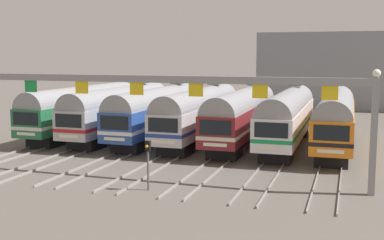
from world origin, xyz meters
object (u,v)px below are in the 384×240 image
(commuter_train_stainless, at_px, (120,109))
(commuter_train_orange, at_px, (336,117))
(yard_signal_mast, at_px, (148,155))
(commuter_train_green, at_px, (84,108))
(commuter_train_white, at_px, (288,115))
(catenary_gantry, at_px, (137,92))
(commuter_train_silver, at_px, (199,112))
(commuter_train_blue, at_px, (159,110))
(commuter_train_maroon, at_px, (242,113))

(commuter_train_stainless, xyz_separation_m, commuter_train_orange, (19.56, -0.00, -0.00))
(yard_signal_mast, bearing_deg, commuter_train_stainless, 120.81)
(commuter_train_green, height_order, commuter_train_white, commuter_train_white)
(commuter_train_stainless, distance_m, catenary_gantry, 15.84)
(commuter_train_stainless, distance_m, yard_signal_mast, 19.10)
(commuter_train_green, xyz_separation_m, commuter_train_stainless, (3.91, 0.00, 0.00))
(commuter_train_silver, bearing_deg, commuter_train_white, 0.00)
(catenary_gantry, distance_m, yard_signal_mast, 4.85)
(commuter_train_white, bearing_deg, commuter_train_stainless, 180.00)
(catenary_gantry, height_order, yard_signal_mast, catenary_gantry)
(commuter_train_blue, height_order, catenary_gantry, catenary_gantry)
(commuter_train_orange, bearing_deg, commuter_train_white, 179.94)
(commuter_train_green, height_order, commuter_train_blue, commuter_train_blue)
(commuter_train_silver, distance_m, commuter_train_white, 7.82)
(commuter_train_stainless, distance_m, commuter_train_blue, 3.91)
(commuter_train_stainless, bearing_deg, commuter_train_maroon, 0.00)
(commuter_train_stainless, bearing_deg, commuter_train_green, -179.94)
(commuter_train_blue, height_order, commuter_train_white, same)
(commuter_train_orange, distance_m, catenary_gantry, 18.09)
(commuter_train_silver, distance_m, commuter_train_maroon, 3.91)
(commuter_train_silver, xyz_separation_m, yard_signal_mast, (1.96, -16.40, -0.64))
(commuter_train_blue, bearing_deg, commuter_train_maroon, 0.00)
(commuter_train_orange, xyz_separation_m, yard_signal_mast, (-9.78, -16.40, -0.64))
(commuter_train_stainless, xyz_separation_m, commuter_train_maroon, (11.73, 0.00, 0.00))
(commuter_train_white, height_order, catenary_gantry, catenary_gantry)
(commuter_train_white, bearing_deg, commuter_train_maroon, 180.00)
(commuter_train_green, xyz_separation_m, commuter_train_white, (19.56, 0.00, 0.00))
(commuter_train_maroon, xyz_separation_m, catenary_gantry, (-3.91, -13.50, 2.73))
(commuter_train_orange, xyz_separation_m, catenary_gantry, (-11.73, -13.49, 2.73))
(commuter_train_maroon, distance_m, yard_signal_mast, 16.53)
(commuter_train_blue, xyz_separation_m, commuter_train_silver, (3.91, 0.00, 0.00))
(commuter_train_green, xyz_separation_m, commuter_train_maroon, (15.65, 0.00, 0.00))
(catenary_gantry, bearing_deg, commuter_train_silver, 90.00)
(commuter_train_silver, relative_size, commuter_train_orange, 1.00)
(commuter_train_stainless, distance_m, commuter_train_maroon, 11.73)
(commuter_train_blue, bearing_deg, commuter_train_orange, -0.02)
(commuter_train_silver, bearing_deg, commuter_train_orange, -0.02)
(commuter_train_maroon, bearing_deg, yard_signal_mast, -96.80)
(commuter_train_white, height_order, yard_signal_mast, commuter_train_white)
(commuter_train_orange, bearing_deg, commuter_train_silver, 179.98)
(commuter_train_blue, bearing_deg, yard_signal_mast, -70.32)
(commuter_train_green, distance_m, commuter_train_stainless, 3.91)
(commuter_train_blue, distance_m, commuter_train_orange, 15.65)
(commuter_train_silver, bearing_deg, commuter_train_blue, 180.00)
(commuter_train_green, distance_m, commuter_train_orange, 23.47)
(commuter_train_orange, bearing_deg, commuter_train_stainless, 179.99)
(commuter_train_white, xyz_separation_m, yard_signal_mast, (-5.87, -16.40, -0.64))
(commuter_train_orange, bearing_deg, commuter_train_maroon, 179.97)
(commuter_train_green, bearing_deg, commuter_train_blue, 0.03)
(commuter_train_blue, height_order, commuter_train_orange, commuter_train_blue)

